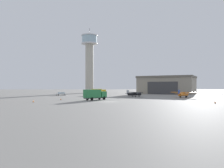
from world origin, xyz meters
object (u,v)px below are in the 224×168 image
(truck_box_yellow, at_px, (98,92))
(traffic_cone_near_left, at_px, (215,102))
(control_tower, at_px, (89,57))
(traffic_cone_near_right, at_px, (33,101))
(airplane_orange, at_px, (183,94))
(car_white, at_px, (61,94))
(airplane_black, at_px, (134,94))
(truck_box_green, at_px, (95,94))
(traffic_cone_mid_apron, at_px, (61,99))

(truck_box_yellow, bearing_deg, traffic_cone_near_left, -23.74)
(control_tower, relative_size, traffic_cone_near_right, 53.84)
(airplane_orange, relative_size, truck_box_yellow, 1.22)
(truck_box_yellow, relative_size, car_white, 1.38)
(airplane_black, height_order, truck_box_green, truck_box_green)
(control_tower, relative_size, car_white, 8.25)
(traffic_cone_near_left, relative_size, traffic_cone_near_right, 0.94)
(truck_box_yellow, distance_m, traffic_cone_mid_apron, 30.02)
(traffic_cone_mid_apron, bearing_deg, airplane_black, 35.35)
(car_white, relative_size, traffic_cone_mid_apron, 6.68)
(traffic_cone_mid_apron, bearing_deg, car_white, 101.70)
(airplane_black, distance_m, truck_box_yellow, 17.98)
(traffic_cone_near_left, height_order, traffic_cone_mid_apron, traffic_cone_mid_apron)
(traffic_cone_near_left, bearing_deg, car_white, 137.02)
(airplane_black, xyz_separation_m, airplane_orange, (16.28, -5.65, 0.11))
(airplane_orange, xyz_separation_m, truck_box_green, (-30.05, -11.82, 0.39))
(control_tower, bearing_deg, truck_box_yellow, -79.78)
(airplane_orange, xyz_separation_m, car_white, (-45.81, 17.87, -0.55))
(control_tower, height_order, airplane_orange, control_tower)
(traffic_cone_near_left, bearing_deg, truck_box_yellow, 125.07)
(airplane_orange, xyz_separation_m, traffic_cone_mid_apron, (-39.82, -11.05, -0.95))
(control_tower, xyz_separation_m, car_white, (-9.45, -34.75, -20.33))
(traffic_cone_mid_apron, bearing_deg, traffic_cone_near_left, -18.12)
(airplane_orange, distance_m, traffic_cone_near_left, 23.73)
(truck_box_green, bearing_deg, airplane_orange, -22.14)
(traffic_cone_near_left, distance_m, traffic_cone_near_right, 43.93)
(airplane_black, relative_size, truck_box_green, 1.25)
(airplane_black, relative_size, airplane_orange, 1.07)
(truck_box_yellow, bearing_deg, traffic_cone_mid_apron, -77.95)
(airplane_black, bearing_deg, airplane_orange, -43.43)
(truck_box_green, distance_m, car_white, 33.63)
(airplane_orange, relative_size, traffic_cone_near_left, 11.69)
(control_tower, bearing_deg, airplane_orange, -55.36)
(truck_box_green, height_order, traffic_cone_mid_apron, truck_box_green)
(airplane_black, xyz_separation_m, traffic_cone_mid_apron, (-23.54, -16.70, -0.84))
(control_tower, bearing_deg, car_white, -105.22)
(truck_box_yellow, bearing_deg, airplane_black, -9.14)
(airplane_black, relative_size, truck_box_yellow, 1.30)
(truck_box_green, bearing_deg, control_tower, 51.98)
(airplane_black, height_order, airplane_orange, airplane_orange)
(control_tower, height_order, traffic_cone_near_right, control_tower)
(truck_box_yellow, xyz_separation_m, traffic_cone_mid_apron, (-9.84, -28.34, -1.24))
(airplane_black, relative_size, traffic_cone_near_left, 12.53)
(car_white, distance_m, traffic_cone_mid_apron, 29.54)
(traffic_cone_mid_apron, bearing_deg, control_tower, 86.89)
(truck_box_green, relative_size, car_white, 1.45)
(traffic_cone_near_right, bearing_deg, truck_box_green, 26.51)
(airplane_orange, height_order, traffic_cone_near_left, airplane_orange)
(airplane_orange, distance_m, truck_box_green, 32.29)
(traffic_cone_mid_apron, bearing_deg, truck_box_yellow, 70.86)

